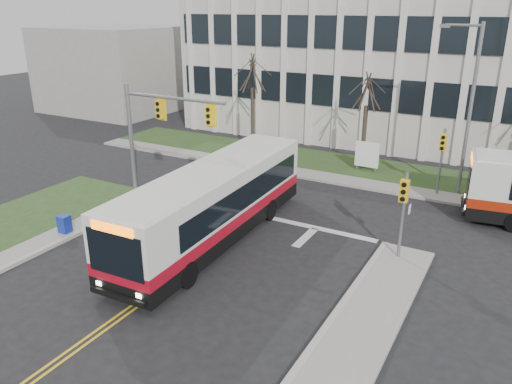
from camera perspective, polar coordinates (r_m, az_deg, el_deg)
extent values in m
plane|color=black|center=(19.15, -11.59, -11.19)|extent=(120.00, 120.00, 0.00)
cube|color=#9E9B93|center=(29.62, 15.68, 0.30)|extent=(44.00, 1.60, 0.14)
cube|color=#28421C|center=(32.22, 16.92, 1.79)|extent=(44.00, 5.00, 0.12)
cube|color=beige|center=(42.68, 21.56, 13.90)|extent=(40.00, 16.00, 12.00)
cube|color=#9E9B93|center=(53.45, -15.39, 13.48)|extent=(12.00, 12.00, 8.00)
cylinder|color=slate|center=(27.47, -14.04, 5.53)|extent=(0.22, 0.22, 6.20)
cylinder|color=slate|center=(25.00, -9.40, 10.53)|extent=(6.00, 0.16, 0.16)
cube|color=yellow|center=(25.49, -10.97, 9.25)|extent=(0.34, 0.24, 0.92)
cube|color=yellow|center=(23.70, -5.31, 8.70)|extent=(0.34, 0.24, 0.92)
cylinder|color=slate|center=(21.04, 16.38, -2.78)|extent=(0.14, 0.14, 3.80)
cube|color=yellow|center=(20.43, 16.58, 0.11)|extent=(0.34, 0.24, 0.92)
cylinder|color=slate|center=(28.97, 20.38, 3.14)|extent=(0.14, 0.14, 3.80)
cube|color=yellow|center=(28.46, 20.61, 5.34)|extent=(0.34, 0.24, 0.92)
cylinder|color=slate|center=(28.90, 23.24, 8.27)|extent=(0.20, 0.20, 9.20)
cylinder|color=slate|center=(28.52, 22.66, 17.19)|extent=(1.80, 0.14, 0.14)
cube|color=slate|center=(28.66, 20.80, 17.33)|extent=(0.50, 0.25, 0.18)
cylinder|color=slate|center=(32.35, 11.46, 3.18)|extent=(0.08, 0.08, 1.00)
cylinder|color=slate|center=(32.04, 13.50, 2.85)|extent=(0.08, 0.08, 1.00)
cube|color=white|center=(31.99, 12.57, 4.21)|extent=(1.50, 0.12, 1.60)
cylinder|color=#42352B|center=(35.40, -0.38, 8.12)|extent=(0.28, 0.28, 4.62)
cylinder|color=#42352B|center=(32.56, 12.21, 6.07)|extent=(0.28, 0.28, 4.09)
cube|color=navy|center=(24.55, -21.03, -3.57)|extent=(0.51, 0.46, 0.95)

